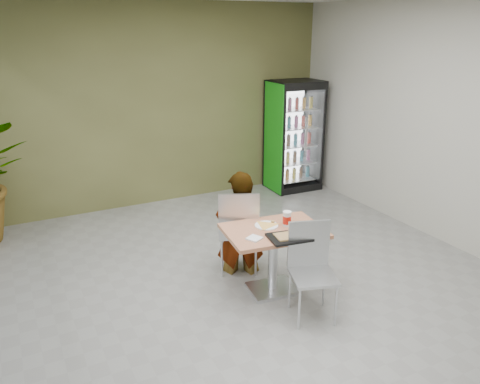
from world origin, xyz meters
The scene contains 11 objects.
ground centered at (0.00, 0.00, 0.00)m, with size 7.00×7.00×0.00m, color gray.
room_envelope centered at (0.00, 0.00, 1.60)m, with size 6.00×7.00×3.20m, color #BBB8A9, non-canonical shape.
dining_table centered at (0.24, 0.15, 0.54)m, with size 1.12×0.85×0.75m.
chair_far centered at (0.09, 0.68, 0.61)m, with size 0.61×0.61×1.04m.
chair_near centered at (0.37, -0.37, 0.57)m, with size 0.55×0.55×0.97m.
seated_woman centered at (0.13, 0.73, 0.48)m, with size 0.57×0.37×1.55m, color black.
pizza_plate centered at (0.21, 0.26, 0.77)m, with size 0.35×0.27×0.03m.
soda_cup centered at (0.41, 0.16, 0.83)m, with size 0.09×0.09×0.17m.
napkin_stack centered at (-0.06, 0.02, 0.76)m, with size 0.13×0.13×0.02m, color white.
cafeteria_tray centered at (0.26, -0.13, 0.76)m, with size 0.42×0.31×0.02m, color black.
beverage_fridge centered at (2.42, 3.07, 0.97)m, with size 0.91×0.71×1.93m.
Camera 1 is at (-2.17, -3.76, 2.78)m, focal length 35.00 mm.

